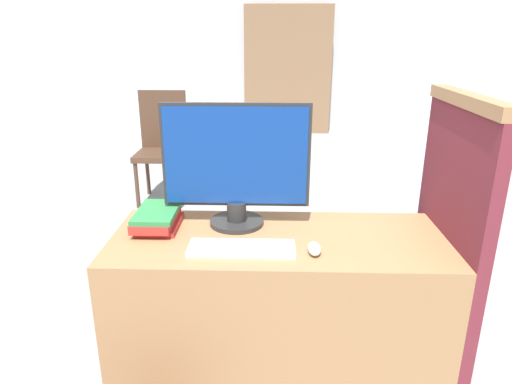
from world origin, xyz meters
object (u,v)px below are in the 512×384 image
keyboard (242,248)px  book_stack (157,218)px  monitor (236,165)px  far_chair (162,141)px  mouse (314,249)px

keyboard → book_stack: size_ratio=1.51×
keyboard → book_stack: 0.43m
monitor → far_chair: size_ratio=0.61×
keyboard → mouse: size_ratio=4.02×
mouse → book_stack: size_ratio=0.38×
monitor → far_chair: monitor is taller
keyboard → book_stack: book_stack is taller
mouse → book_stack: (-0.65, 0.22, 0.02)m
far_chair → mouse: bearing=-92.6°
keyboard → far_chair: size_ratio=0.40×
monitor → mouse: 0.49m
monitor → mouse: size_ratio=6.09×
keyboard → mouse: 0.28m
book_stack → far_chair: far_chair is taller
keyboard → mouse: bearing=-3.2°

